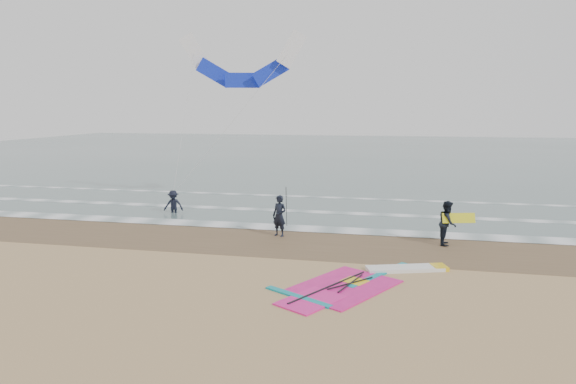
% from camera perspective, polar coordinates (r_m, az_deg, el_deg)
% --- Properties ---
extents(ground, '(120.00, 120.00, 0.00)m').
position_cam_1_polar(ground, '(15.37, -3.17, -11.14)').
color(ground, tan).
rests_on(ground, ground).
extents(sea_water, '(120.00, 80.00, 0.02)m').
position_cam_1_polar(sea_water, '(62.24, 8.47, 4.27)').
color(sea_water, '#47605E').
rests_on(sea_water, ground).
extents(wet_sand_band, '(120.00, 5.00, 0.01)m').
position_cam_1_polar(wet_sand_band, '(20.95, 1.14, -5.52)').
color(wet_sand_band, brown).
rests_on(wet_sand_band, ground).
extents(foam_waterline, '(120.00, 9.15, 0.02)m').
position_cam_1_polar(foam_waterline, '(25.20, 3.04, -2.93)').
color(foam_waterline, white).
rests_on(foam_waterline, ground).
extents(windsurf_rig, '(5.57, 5.27, 0.13)m').
position_cam_1_polar(windsurf_rig, '(16.34, 8.26, -9.83)').
color(windsurf_rig, white).
rests_on(windsurf_rig, ground).
extents(person_standing, '(0.75, 0.62, 1.75)m').
position_cam_1_polar(person_standing, '(21.63, -0.96, -2.67)').
color(person_standing, black).
rests_on(person_standing, ground).
extents(person_walking, '(0.76, 0.93, 1.76)m').
position_cam_1_polar(person_walking, '(21.25, 17.30, -3.30)').
color(person_walking, black).
rests_on(person_walking, ground).
extents(person_wading, '(1.08, 0.72, 1.55)m').
position_cam_1_polar(person_wading, '(26.98, -12.64, -0.72)').
color(person_wading, black).
rests_on(person_wading, ground).
extents(held_pole, '(0.17, 0.86, 1.82)m').
position_cam_1_polar(held_pole, '(21.49, -0.18, -1.64)').
color(held_pole, black).
rests_on(held_pole, ground).
extents(carried_kiteboard, '(1.30, 0.51, 0.39)m').
position_cam_1_polar(carried_kiteboard, '(21.15, 18.44, -2.77)').
color(carried_kiteboard, yellow).
rests_on(carried_kiteboard, ground).
extents(surf_kite, '(7.02, 3.41, 8.45)m').
position_cam_1_polar(surf_kite, '(28.49, -5.14, 13.82)').
color(surf_kite, white).
rests_on(surf_kite, ground).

